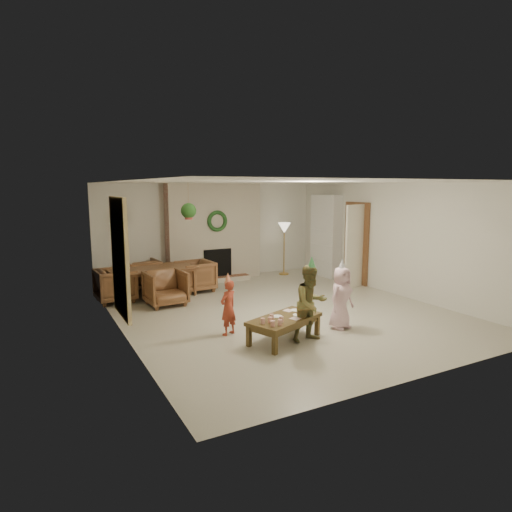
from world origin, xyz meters
TOP-DOWN VIEW (x-y plane):
  - floor at (0.00, 0.00)m, footprint 7.00×7.00m
  - ceiling at (0.00, 0.00)m, footprint 7.00×7.00m
  - wall_back at (0.00, 3.50)m, footprint 7.00×0.00m
  - wall_front at (0.00, -3.50)m, footprint 7.00×0.00m
  - wall_left at (-3.00, 0.00)m, footprint 0.00×7.00m
  - wall_right at (3.00, 0.00)m, footprint 0.00×7.00m
  - fireplace_mass at (0.00, 3.30)m, footprint 2.50×0.40m
  - fireplace_hearth at (0.00, 2.95)m, footprint 1.60×0.30m
  - fireplace_firebox at (0.00, 3.12)m, footprint 0.75×0.12m
  - fireplace_wreath at (0.00, 3.07)m, footprint 0.54×0.10m
  - floor_lamp_base at (1.95, 3.00)m, footprint 0.27×0.27m
  - floor_lamp_post at (1.95, 3.00)m, footprint 0.03×0.03m
  - floor_lamp_shade at (1.95, 3.00)m, footprint 0.35×0.35m
  - bookshelf_carcass at (2.84, 2.30)m, footprint 0.30×1.00m
  - bookshelf_shelf_a at (2.82, 2.30)m, footprint 0.30×0.92m
  - bookshelf_shelf_b at (2.82, 2.30)m, footprint 0.30×0.92m
  - bookshelf_shelf_c at (2.82, 2.30)m, footprint 0.30×0.92m
  - bookshelf_shelf_d at (2.82, 2.30)m, footprint 0.30×0.92m
  - books_row_lower at (2.80, 2.15)m, footprint 0.20×0.40m
  - books_row_mid at (2.80, 2.35)m, footprint 0.20×0.44m
  - books_row_upper at (2.80, 2.20)m, footprint 0.20×0.36m
  - door_frame at (2.96, 1.20)m, footprint 0.05×0.86m
  - door_leaf at (2.58, 0.82)m, footprint 0.77×0.32m
  - curtain_panel at (-2.96, 0.20)m, footprint 0.06×1.20m
  - dining_table at (-1.91, 2.22)m, footprint 1.91×1.14m
  - dining_chair_near at (-1.86, 1.41)m, footprint 0.81×0.83m
  - dining_chair_far at (-1.97, 3.03)m, footprint 0.81×0.83m
  - dining_chair_left at (-2.72, 2.17)m, footprint 0.83×0.81m
  - dining_chair_right at (-0.90, 2.28)m, footprint 0.83×0.81m
  - hanging_plant_cord at (-1.30, 1.50)m, footprint 0.01×0.01m
  - hanging_plant_pot at (-1.30, 1.50)m, footprint 0.16×0.16m
  - hanging_plant_foliage at (-1.30, 1.50)m, footprint 0.32×0.32m
  - coffee_table_top at (-0.80, -1.51)m, footprint 1.38×1.02m
  - coffee_table_apron at (-0.80, -1.51)m, footprint 1.25×0.90m
  - coffee_leg_fl at (-1.23, -1.95)m, footprint 0.09×0.09m
  - coffee_leg_fr at (-0.19, -1.54)m, footprint 0.09×0.09m
  - coffee_leg_bl at (-1.42, -1.48)m, footprint 0.09×0.09m
  - coffee_leg_br at (-0.37, -1.07)m, footprint 0.09×0.09m
  - cup_a at (-1.19, -1.82)m, footprint 0.09×0.09m
  - cup_b at (-1.26, -1.64)m, footprint 0.09×0.09m
  - cup_c at (-1.07, -1.82)m, footprint 0.09×0.09m
  - cup_d at (-1.14, -1.64)m, footprint 0.09×0.09m
  - cup_e at (-0.97, -1.70)m, footprint 0.09×0.09m
  - cup_f at (-1.04, -1.52)m, footprint 0.09×0.09m
  - plate_a at (-0.89, -1.42)m, footprint 0.22×0.22m
  - plate_b at (-0.55, -1.51)m, footprint 0.22×0.22m
  - plate_c at (-0.44, -1.27)m, footprint 0.22×0.22m
  - food_scoop at (-0.55, -1.51)m, footprint 0.09×0.09m
  - napkin_left at (-0.70, -1.65)m, footprint 0.18×0.18m
  - napkin_right at (-0.55, -1.23)m, footprint 0.18×0.18m
  - child_red at (-1.47, -0.85)m, footprint 0.39×0.34m
  - party_hat_red at (-1.47, -0.85)m, footprint 0.13×0.13m
  - child_plaid at (-0.44, -1.71)m, footprint 0.61×0.49m
  - party_hat_plaid at (-0.44, -1.71)m, footprint 0.18×0.18m
  - child_pink at (0.37, -1.45)m, footprint 0.59×0.46m
  - party_hat_pink at (0.37, -1.45)m, footprint 0.15×0.15m

SIDE VIEW (x-z plane):
  - floor at x=0.00m, z-range 0.00..0.00m
  - floor_lamp_base at x=1.95m, z-range 0.00..0.03m
  - fireplace_hearth at x=0.00m, z-range 0.00..0.12m
  - coffee_leg_fl at x=-1.23m, z-range 0.00..0.32m
  - coffee_leg_fr at x=-0.19m, z-range 0.00..0.32m
  - coffee_leg_bl at x=-1.42m, z-range 0.00..0.32m
  - coffee_leg_br at x=-0.37m, z-range 0.00..0.32m
  - coffee_table_apron at x=-0.80m, z-range 0.25..0.32m
  - dining_table at x=-1.91m, z-range 0.00..0.65m
  - coffee_table_top at x=-0.80m, z-range 0.32..0.38m
  - dining_chair_near at x=-1.86m, z-range 0.00..0.72m
  - dining_chair_far at x=-1.97m, z-range 0.00..0.72m
  - dining_chair_left at x=-2.72m, z-range 0.00..0.72m
  - dining_chair_right at x=-0.90m, z-range 0.00..0.72m
  - napkin_left at x=-0.70m, z-range 0.38..0.39m
  - napkin_right at x=-0.55m, z-range 0.38..0.39m
  - plate_a at x=-0.89m, z-range 0.38..0.39m
  - plate_b at x=-0.55m, z-range 0.38..0.39m
  - plate_c at x=-0.44m, z-range 0.38..0.39m
  - food_scoop at x=-0.55m, z-range 0.39..0.45m
  - cup_a at x=-1.19m, z-range 0.38..0.47m
  - cup_b at x=-1.26m, z-range 0.38..0.47m
  - cup_c at x=-1.07m, z-range 0.38..0.47m
  - cup_d at x=-1.14m, z-range 0.38..0.47m
  - cup_e at x=-0.97m, z-range 0.38..0.47m
  - cup_f at x=-1.04m, z-range 0.38..0.47m
  - fireplace_firebox at x=0.00m, z-range 0.07..0.82m
  - bookshelf_shelf_a at x=2.82m, z-range 0.43..0.47m
  - child_red at x=-1.47m, z-range 0.00..0.92m
  - child_pink at x=0.37m, z-range 0.00..1.07m
  - books_row_lower at x=2.80m, z-range 0.47..0.71m
  - child_plaid at x=-0.44m, z-range 0.00..1.21m
  - floor_lamp_post at x=1.95m, z-range 0.02..1.32m
  - bookshelf_shelf_b at x=2.82m, z-range 0.83..0.86m
  - party_hat_red at x=-1.47m, z-range 0.87..1.04m
  - books_row_mid at x=2.80m, z-range 0.87..1.11m
  - door_leaf at x=2.58m, z-range 0.00..2.00m
  - door_frame at x=2.96m, z-range 0.00..2.04m
  - bookshelf_carcass at x=2.84m, z-range 0.00..2.20m
  - party_hat_pink at x=0.37m, z-range 1.02..1.21m
  - wall_back at x=0.00m, z-range -2.25..4.75m
  - wall_front at x=0.00m, z-range -2.25..4.75m
  - wall_left at x=-3.00m, z-range -2.25..4.75m
  - wall_right at x=3.00m, z-range -2.25..4.75m
  - fireplace_mass at x=0.00m, z-range 0.00..2.50m
  - bookshelf_shelf_c at x=2.82m, z-range 1.24..1.26m
  - curtain_panel at x=-2.96m, z-range 0.25..2.25m
  - party_hat_plaid at x=-0.44m, z-range 1.16..1.36m
  - floor_lamp_shade at x=1.95m, z-range 1.15..1.44m
  - books_row_upper at x=2.80m, z-range 1.27..1.49m
  - fireplace_wreath at x=0.00m, z-range 1.28..1.82m
  - bookshelf_shelf_d at x=2.82m, z-range 1.64..1.66m
  - hanging_plant_pot at x=-1.30m, z-range 1.74..1.86m
  - hanging_plant_foliage at x=-1.30m, z-range 1.76..2.08m
  - hanging_plant_cord at x=-1.30m, z-range 1.80..2.50m
  - ceiling at x=0.00m, z-range 2.50..2.50m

